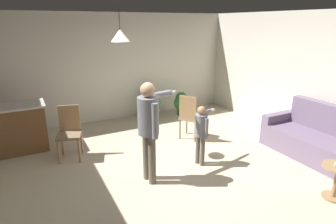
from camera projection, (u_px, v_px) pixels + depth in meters
name	position (u px, v px, depth m)	size (l,w,h in m)	color
ground	(175.00, 170.00, 4.86)	(7.68, 7.68, 0.00)	beige
wall_back	(115.00, 68.00, 7.14)	(6.40, 0.10, 2.70)	silver
wall_right	(308.00, 78.00, 5.85)	(0.10, 6.40, 2.70)	silver
couch_floral	(314.00, 139.00, 5.32)	(0.86, 1.81, 1.00)	slate
kitchen_counter	(13.00, 129.00, 5.42)	(1.26, 0.66, 0.95)	brown
person_adult	(149.00, 122.00, 4.25)	(0.78, 0.54, 1.63)	#60564C
person_child	(201.00, 129.00, 4.87)	(0.54, 0.40, 1.10)	#60564C
dining_chair_by_counter	(190.00, 115.00, 6.01)	(0.58, 0.58, 1.00)	#99754C
dining_chair_near_wall	(69.00, 130.00, 5.18)	(0.53, 0.53, 1.00)	#99754C
potted_plant_corner	(181.00, 102.00, 7.67)	(0.42, 0.42, 0.65)	#4C4742
potted_plant_by_wall	(151.00, 102.00, 7.40)	(0.53, 0.53, 0.81)	#4C4742
ceiling_light_pendant	(120.00, 35.00, 4.67)	(0.32, 0.32, 0.55)	silver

